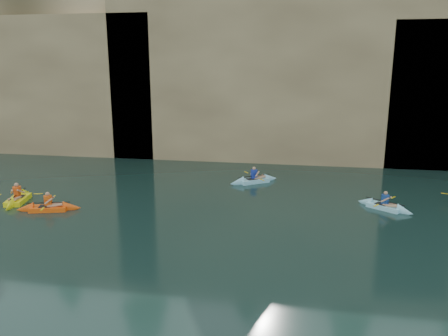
# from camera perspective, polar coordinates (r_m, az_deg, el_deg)

# --- Properties ---
(cliff) EXTENTS (70.00, 16.00, 12.00)m
(cliff) POSITION_cam_1_polar(r_m,az_deg,el_deg) (38.35, 4.94, 12.28)
(cliff) COLOR tan
(cliff) RESTS_ON ground
(cliff_slab_center) EXTENTS (24.00, 2.40, 11.40)m
(cliff_slab_center) POSITION_cam_1_polar(r_m,az_deg,el_deg) (30.85, 7.46, 11.35)
(cliff_slab_center) COLOR tan
(cliff_slab_center) RESTS_ON ground
(sea_cave_west) EXTENTS (4.50, 1.00, 4.00)m
(sea_cave_west) POSITION_cam_1_polar(r_m,az_deg,el_deg) (37.28, -25.32, 4.82)
(sea_cave_west) COLOR black
(sea_cave_west) RESTS_ON ground
(sea_cave_center) EXTENTS (3.50, 1.00, 3.20)m
(sea_cave_center) POSITION_cam_1_polar(r_m,az_deg,el_deg) (31.48, -3.83, 3.97)
(sea_cave_center) COLOR black
(sea_cave_center) RESTS_ON ground
(sea_cave_east) EXTENTS (5.00, 1.00, 4.50)m
(sea_cave_east) POSITION_cam_1_polar(r_m,az_deg,el_deg) (31.20, 22.07, 4.12)
(sea_cave_east) COLOR black
(sea_cave_east) RESTS_ON ground
(kayaker_orange) EXTENTS (3.07, 2.20, 1.14)m
(kayaker_orange) POSITION_cam_1_polar(r_m,az_deg,el_deg) (22.42, -21.92, -4.83)
(kayaker_orange) COLOR #FF5810
(kayaker_orange) RESTS_ON ground
(kayaker_ltblue_near) EXTENTS (2.66, 2.16, 1.10)m
(kayaker_ltblue_near) POSITION_cam_1_polar(r_m,az_deg,el_deg) (22.41, 20.22, -4.70)
(kayaker_ltblue_near) COLOR #98E8FF
(kayaker_ltblue_near) RESTS_ON ground
(kayaker_yellow) EXTENTS (2.39, 3.13, 1.25)m
(kayaker_yellow) POSITION_cam_1_polar(r_m,az_deg,el_deg) (24.37, -25.31, -3.69)
(kayaker_yellow) COLOR #F9F515
(kayaker_yellow) RESTS_ON ground
(kayaker_ltblue_mid) EXTENTS (2.96, 2.37, 1.18)m
(kayaker_ltblue_mid) POSITION_cam_1_polar(r_m,az_deg,el_deg) (25.64, 3.92, -1.59)
(kayaker_ltblue_mid) COLOR #91DDF3
(kayaker_ltblue_mid) RESTS_ON ground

